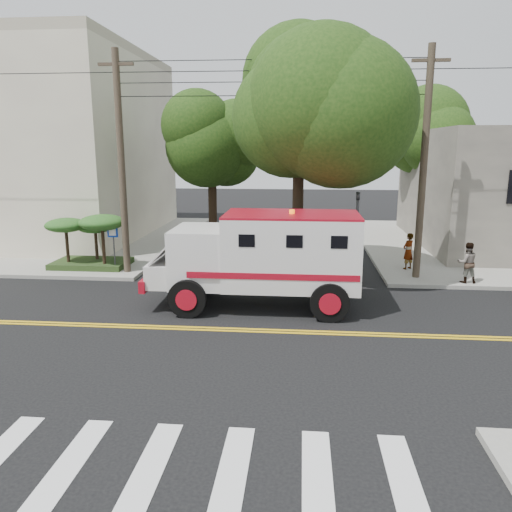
# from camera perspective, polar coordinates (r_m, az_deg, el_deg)

# --- Properties ---
(ground) EXTENTS (100.00, 100.00, 0.00)m
(ground) POSITION_cam_1_polar(r_m,az_deg,el_deg) (14.85, -1.52, -8.48)
(ground) COLOR black
(ground) RESTS_ON ground
(sidewalk_nw) EXTENTS (17.00, 17.00, 0.15)m
(sidewalk_nw) POSITION_cam_1_polar(r_m,az_deg,el_deg) (31.64, -23.47, 1.88)
(sidewalk_nw) COLOR gray
(sidewalk_nw) RESTS_ON ground
(building_left) EXTENTS (16.00, 14.00, 10.00)m
(building_left) POSITION_cam_1_polar(r_m,az_deg,el_deg) (33.50, -26.05, 10.93)
(building_left) COLOR beige
(building_left) RESTS_ON sidewalk_nw
(utility_pole_left) EXTENTS (0.28, 0.28, 9.00)m
(utility_pole_left) POSITION_cam_1_polar(r_m,az_deg,el_deg) (21.08, -15.11, 9.83)
(utility_pole_left) COLOR #382D23
(utility_pole_left) RESTS_ON ground
(utility_pole_right) EXTENTS (0.28, 0.28, 9.00)m
(utility_pole_right) POSITION_cam_1_polar(r_m,az_deg,el_deg) (20.52, 18.59, 9.56)
(utility_pole_right) COLOR #382D23
(utility_pole_right) RESTS_ON ground
(tree_main) EXTENTS (6.08, 5.70, 9.85)m
(tree_main) POSITION_cam_1_polar(r_m,az_deg,el_deg) (20.08, 6.34, 17.79)
(tree_main) COLOR black
(tree_main) RESTS_ON ground
(tree_left) EXTENTS (4.48, 4.20, 7.70)m
(tree_left) POSITION_cam_1_polar(r_m,az_deg,el_deg) (25.93, -4.49, 13.33)
(tree_left) COLOR black
(tree_left) RESTS_ON ground
(tree_right) EXTENTS (4.80, 4.50, 8.20)m
(tree_right) POSITION_cam_1_polar(r_m,az_deg,el_deg) (30.42, 19.46, 13.23)
(tree_right) COLOR black
(tree_right) RESTS_ON ground
(traffic_signal) EXTENTS (0.15, 0.18, 3.60)m
(traffic_signal) POSITION_cam_1_polar(r_m,az_deg,el_deg) (19.73, 11.44, 3.22)
(traffic_signal) COLOR #3F3F42
(traffic_signal) RESTS_ON ground
(accessibility_sign) EXTENTS (0.45, 0.10, 2.02)m
(accessibility_sign) POSITION_cam_1_polar(r_m,az_deg,el_deg) (21.80, -15.98, 1.54)
(accessibility_sign) COLOR #3F3F42
(accessibility_sign) RESTS_ON ground
(palm_planter) EXTENTS (3.52, 2.63, 2.36)m
(palm_planter) POSITION_cam_1_polar(r_m,az_deg,el_deg) (22.63, -18.53, 2.49)
(palm_planter) COLOR #1E3314
(palm_planter) RESTS_ON sidewalk_nw
(armored_truck) EXTENTS (6.99, 2.85, 3.18)m
(armored_truck) POSITION_cam_1_polar(r_m,az_deg,el_deg) (16.46, 0.90, 0.19)
(armored_truck) COLOR silver
(armored_truck) RESTS_ON ground
(pedestrian_a) EXTENTS (0.68, 0.65, 1.56)m
(pedestrian_a) POSITION_cam_1_polar(r_m,az_deg,el_deg) (22.23, 17.00, 0.54)
(pedestrian_a) COLOR gray
(pedestrian_a) RESTS_ON sidewalk_ne
(pedestrian_b) EXTENTS (0.78, 0.62, 1.58)m
(pedestrian_b) POSITION_cam_1_polar(r_m,az_deg,el_deg) (20.76, 22.98, -0.70)
(pedestrian_b) COLOR gray
(pedestrian_b) RESTS_ON sidewalk_ne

